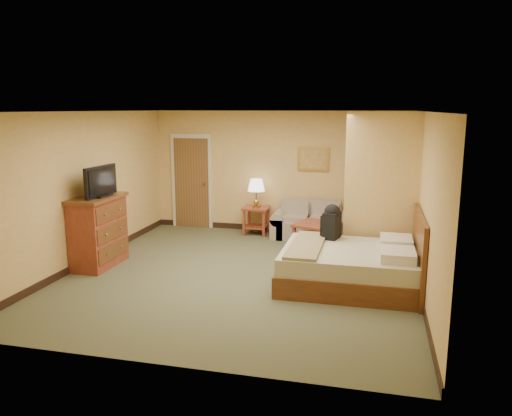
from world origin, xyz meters
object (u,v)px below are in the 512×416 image
(loveseat, at_px, (309,226))
(coffee_table, at_px, (317,230))
(bed, at_px, (356,266))
(dresser, at_px, (98,231))

(loveseat, height_order, coffee_table, loveseat)
(loveseat, distance_m, bed, 2.87)
(coffee_table, distance_m, bed, 2.08)
(loveseat, bearing_deg, bed, -68.42)
(loveseat, relative_size, dresser, 1.27)
(loveseat, xyz_separation_m, dresser, (-3.24, -2.68, 0.36))
(bed, bearing_deg, dresser, -179.85)
(coffee_table, height_order, dresser, dresser)
(bed, bearing_deg, loveseat, 111.58)
(coffee_table, bearing_deg, bed, -67.29)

